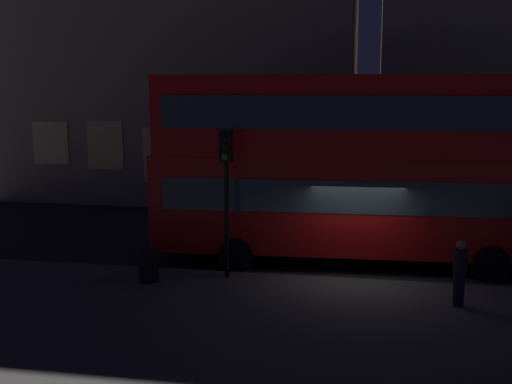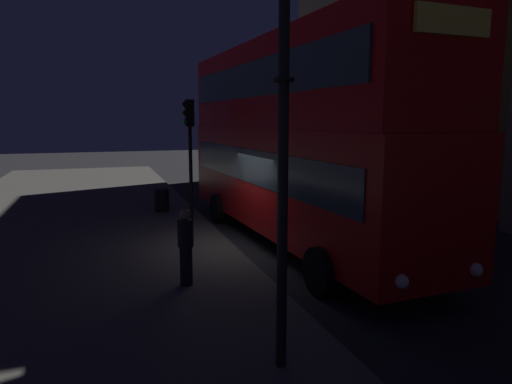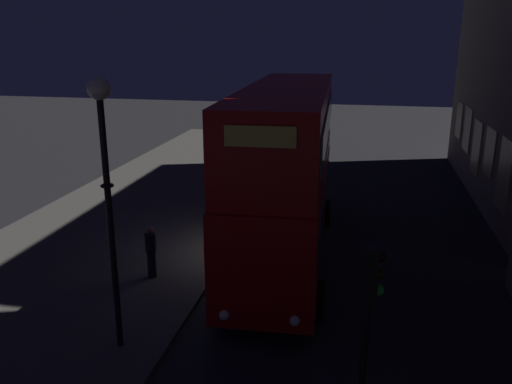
# 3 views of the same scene
# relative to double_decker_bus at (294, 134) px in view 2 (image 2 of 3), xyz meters

# --- Properties ---
(ground_plane) EXTENTS (80.00, 80.00, 0.00)m
(ground_plane) POSITION_rel_double_decker_bus_xyz_m (0.31, -1.36, -3.04)
(ground_plane) COLOR #232326
(sidewalk_slab) EXTENTS (44.00, 8.74, 0.12)m
(sidewalk_slab) POSITION_rel_double_decker_bus_xyz_m (0.31, -6.14, -2.98)
(sidewalk_slab) COLOR #4C4944
(sidewalk_slab) RESTS_ON ground
(building_with_clock) EXTENTS (15.66, 7.80, 16.52)m
(building_with_clock) POSITION_rel_double_decker_bus_xyz_m (-8.06, 10.99, 5.22)
(building_with_clock) COLOR tan
(building_with_clock) RESTS_ON ground
(double_decker_bus) EXTENTS (11.40, 3.20, 5.48)m
(double_decker_bus) POSITION_rel_double_decker_bus_xyz_m (0.00, 0.00, 0.00)
(double_decker_bus) COLOR #B20F0F
(double_decker_bus) RESTS_ON ground
(traffic_light_near_kerb) EXTENTS (0.32, 0.36, 3.95)m
(traffic_light_near_kerb) POSITION_rel_double_decker_bus_xyz_m (-3.08, -2.30, -0.08)
(traffic_light_near_kerb) COLOR black
(traffic_light_near_kerb) RESTS_ON sidewalk_slab
(street_lamp) EXTENTS (0.47, 0.47, 6.06)m
(street_lamp) POSITION_rel_double_decker_bus_xyz_m (6.19, -2.86, 1.34)
(street_lamp) COLOR black
(street_lamp) RESTS_ON sidewalk_slab
(pedestrian) EXTENTS (0.32, 0.32, 1.58)m
(pedestrian) POSITION_rel_double_decker_bus_xyz_m (2.72, -3.52, -2.11)
(pedestrian) COLOR black
(pedestrian) RESTS_ON sidewalk_slab
(litter_bin) EXTENTS (0.52, 0.52, 0.81)m
(litter_bin) POSITION_rel_double_decker_bus_xyz_m (-5.01, -3.00, -2.52)
(litter_bin) COLOR black
(litter_bin) RESTS_ON sidewalk_slab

